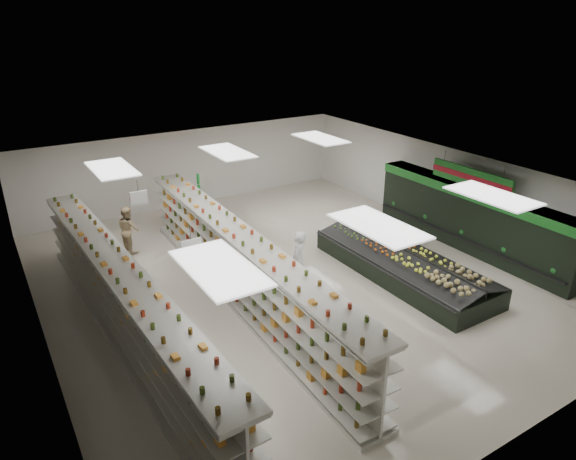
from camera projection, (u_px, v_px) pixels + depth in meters
floor at (287, 277)px, 16.15m from camera, size 16.00×16.00×0.00m
ceiling at (287, 180)px, 14.90m from camera, size 14.00×16.00×0.02m
wall_back at (188, 168)px, 21.78m from camera, size 14.00×0.02×3.20m
wall_front at (519, 377)px, 9.27m from camera, size 14.00×0.02×3.20m
wall_left at (36, 291)px, 12.13m from camera, size 0.02×16.00×3.20m
wall_right at (448, 191)px, 18.93m from camera, size 0.02×16.00×3.20m
produce_wall_case at (471, 215)px, 17.67m from camera, size 0.93×8.00×2.20m
aisle_sign_near at (191, 247)px, 11.67m from camera, size 0.52×0.06×0.75m
aisle_sign_far at (139, 198)px, 14.80m from camera, size 0.52×0.06×0.75m
hortifruti_banner at (471, 177)px, 16.98m from camera, size 0.12×3.20×0.95m
gondola_left at (124, 308)px, 12.64m from camera, size 1.41×12.24×2.12m
gondola_center at (240, 270)px, 14.44m from camera, size 1.24×12.40×2.15m
produce_island at (403, 263)px, 16.09m from camera, size 2.29×6.27×0.94m
soda_endcap at (185, 202)px, 20.03m from camera, size 1.63×1.41×1.75m
shopper_main at (298, 262)px, 15.02m from camera, size 0.83×0.79×1.91m
shopper_background at (128, 229)px, 17.59m from camera, size 0.67×0.90×1.65m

